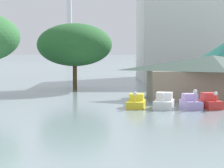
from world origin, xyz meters
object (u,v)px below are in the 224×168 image
Objects in this scene: boathouse at (212,76)px; pedal_boat_white at (164,102)px; background_building_block at (208,34)px; pedal_boat_yellow at (136,102)px; pedal_boat_lavender at (191,103)px; pedal_boat_red at (210,102)px; shoreline_tree_mid at (75,45)px.

pedal_boat_white is at bearing -130.23° from boathouse.
background_building_block reaches higher than pedal_boat_white.
pedal_boat_white is (2.51, -0.57, 0.07)m from pedal_boat_yellow.
pedal_boat_lavender is at bearing -106.37° from background_building_block.
pedal_boat_red is at bearing -106.06° from boathouse.
boathouse is 19.60m from shoreline_tree_mid.
boathouse is 1.48× the size of shoreline_tree_mid.
pedal_boat_red is 0.09× the size of background_building_block.
background_building_block is (14.28, 40.12, 8.12)m from pedal_boat_white.
pedal_boat_yellow is at bearing -88.49° from pedal_boat_white.
background_building_block is (7.78, 32.45, 6.16)m from boathouse.
pedal_boat_lavender is 1.79m from pedal_boat_red.
pedal_boat_white is 4.19m from pedal_boat_red.
pedal_boat_white is 1.27× the size of pedal_boat_red.
boathouse is at bearing 138.16° from pedal_boat_yellow.
pedal_boat_white is 21.42m from shoreline_tree_mid.
pedal_boat_lavender is 0.18× the size of boathouse.
pedal_boat_red is 23.87m from shoreline_tree_mid.
background_building_block is (23.83, 21.78, 2.53)m from shoreline_tree_mid.
pedal_boat_yellow is at bearing -109.06° from pedal_boat_lavender.
pedal_boat_white is 1.18× the size of pedal_boat_lavender.
shoreline_tree_mid is at bearing -155.82° from pedal_boat_lavender.
pedal_boat_red reaches higher than pedal_boat_yellow.
shoreline_tree_mid is at bearing -157.86° from pedal_boat_red.
shoreline_tree_mid reaches higher than pedal_boat_white.
background_building_block reaches higher than pedal_boat_red.
boathouse reaches higher than pedal_boat_white.
background_building_block is (11.89, 40.48, 8.13)m from pedal_boat_lavender.
pedal_boat_white is 43.35m from background_building_block.
pedal_boat_yellow reaches higher than pedal_boat_white.
pedal_boat_lavender is at bearing -104.80° from pedal_boat_red.
background_building_block reaches higher than shoreline_tree_mid.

